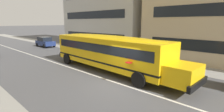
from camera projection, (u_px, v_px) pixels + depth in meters
ground_plane at (121, 84)px, 11.17m from camera, size 400.00×400.00×0.00m
sidewalk_far at (168, 65)px, 16.24m from camera, size 120.00×3.00×0.01m
lane_centreline at (121, 84)px, 11.17m from camera, size 110.00×0.16×0.01m
school_bus at (109, 50)px, 13.98m from camera, size 13.48×3.48×2.99m
parked_car_dark_blue_under_tree at (45, 42)px, 27.89m from camera, size 3.92×1.91×1.64m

